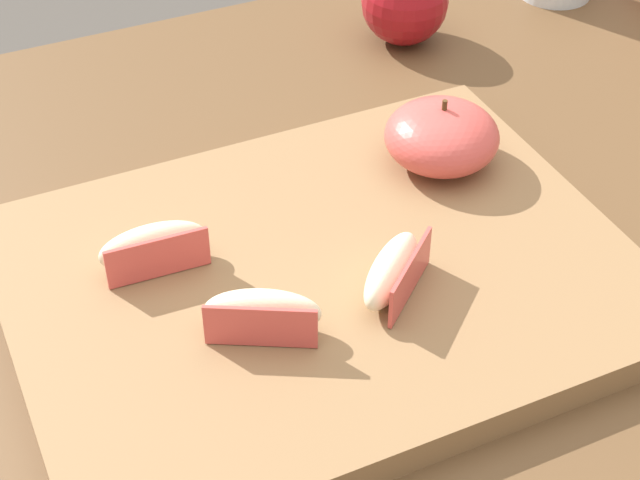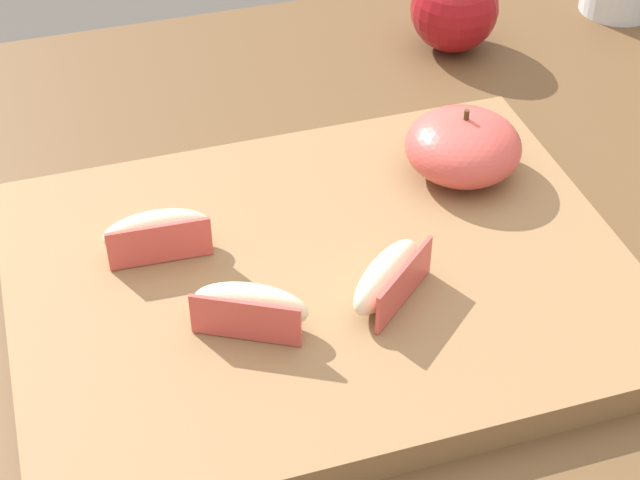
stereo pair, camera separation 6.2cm
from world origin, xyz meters
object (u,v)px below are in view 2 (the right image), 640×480
object	(u,v)px
cutting_board	(320,277)
apple_wedge_right	(250,307)
whole_apple_red_delicious	(454,8)
apple_wedge_back	(388,277)
apple_wedge_left	(157,233)
apple_half_skin_up	(463,146)

from	to	relation	value
cutting_board	apple_wedge_right	world-z (taller)	apple_wedge_right
cutting_board	apple_wedge_right	bearing A→B (deg)	-144.12
cutting_board	whole_apple_red_delicious	size ratio (longest dim) A/B	4.62
apple_wedge_back	apple_wedge_left	size ratio (longest dim) A/B	0.96
cutting_board	apple_half_skin_up	distance (m)	0.14
apple_half_skin_up	apple_wedge_right	xyz separation A→B (m)	(-0.18, -0.10, -0.01)
cutting_board	apple_half_skin_up	world-z (taller)	apple_half_skin_up
apple_wedge_right	whole_apple_red_delicious	bearing A→B (deg)	49.67
cutting_board	whole_apple_red_delicious	bearing A→B (deg)	52.46
apple_half_skin_up	whole_apple_red_delicious	distance (m)	0.21
whole_apple_red_delicious	apple_wedge_back	bearing A→B (deg)	-119.59
cutting_board	apple_wedge_left	distance (m)	0.10
cutting_board	apple_wedge_back	xyz separation A→B (m)	(0.03, -0.04, 0.03)
cutting_board	apple_half_skin_up	xyz separation A→B (m)	(0.12, 0.06, 0.03)
apple_wedge_right	apple_wedge_back	distance (m)	0.08
apple_half_skin_up	apple_wedge_right	world-z (taller)	apple_half_skin_up
cutting_board	apple_wedge_left	bearing A→B (deg)	155.38
apple_half_skin_up	whole_apple_red_delicious	size ratio (longest dim) A/B	0.96
apple_wedge_back	whole_apple_red_delicious	world-z (taller)	whole_apple_red_delicious
cutting_board	apple_wedge_left	world-z (taller)	apple_wedge_left
apple_half_skin_up	apple_wedge_left	bearing A→B (deg)	-174.45
apple_wedge_right	cutting_board	bearing A→B (deg)	35.88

